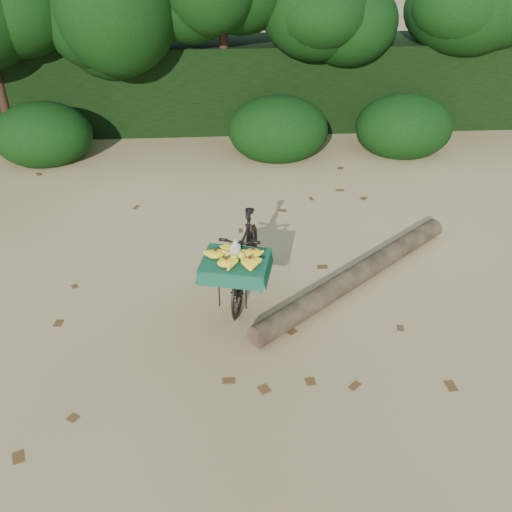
{
  "coord_description": "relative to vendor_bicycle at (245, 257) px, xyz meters",
  "views": [
    {
      "loc": [
        0.38,
        -5.91,
        3.99
      ],
      "look_at": [
        0.72,
        -0.83,
        0.82
      ],
      "focal_mm": 38.0,
      "sensor_mm": 36.0,
      "label": 1
    }
  ],
  "objects": [
    {
      "name": "bush_clumps",
      "position": [
        -0.12,
        4.66,
        -0.07
      ],
      "size": [
        8.8,
        1.7,
        0.9
      ],
      "primitive_type": null,
      "color": "black",
      "rests_on": "ground"
    },
    {
      "name": "fallen_log",
      "position": [
        1.45,
        0.1,
        -0.39
      ],
      "size": [
        2.97,
        2.5,
        0.26
      ],
      "primitive_type": "cylinder",
      "rotation": [
        1.57,
        0.0,
        -0.88
      ],
      "color": "brown",
      "rests_on": "ground"
    },
    {
      "name": "tree_row",
      "position": [
        -1.27,
        5.86,
        1.48
      ],
      "size": [
        14.5,
        2.0,
        4.0
      ],
      "primitive_type": null,
      "color": "black",
      "rests_on": "ground"
    },
    {
      "name": "leaf_litter",
      "position": [
        -0.62,
        1.01,
        -0.51
      ],
      "size": [
        7.0,
        7.3,
        0.01
      ],
      "primitive_type": null,
      "color": "#4F3015",
      "rests_on": "ground"
    },
    {
      "name": "vendor_bicycle",
      "position": [
        0.0,
        0.0,
        0.0
      ],
      "size": [
        0.97,
        1.82,
        1.01
      ],
      "rotation": [
        0.0,
        0.0,
        -0.23
      ],
      "color": "black",
      "rests_on": "ground"
    },
    {
      "name": "hedge_backdrop",
      "position": [
        -0.62,
        6.66,
        0.38
      ],
      "size": [
        26.0,
        1.8,
        1.8
      ],
      "primitive_type": "cube",
      "color": "black",
      "rests_on": "ground"
    },
    {
      "name": "ground",
      "position": [
        -0.62,
        0.36,
        -0.52
      ],
      "size": [
        80.0,
        80.0,
        0.0
      ],
      "primitive_type": "plane",
      "color": "tan",
      "rests_on": "ground"
    }
  ]
}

